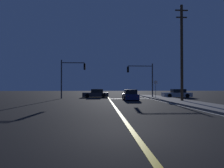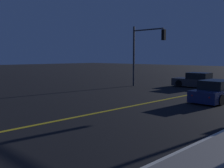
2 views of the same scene
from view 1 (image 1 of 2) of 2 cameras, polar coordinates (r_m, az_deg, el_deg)
name	(u,v)px [view 1 (image 1 of 2)]	position (r m, az deg, el deg)	size (l,w,h in m)	color
ground_plane	(134,134)	(7.10, 6.46, -14.32)	(160.00, 160.00, 0.00)	black
sidewalk_right	(194,104)	(19.88, 23.08, -5.39)	(3.20, 39.45, 0.15)	gray
lane_line_center	(114,105)	(17.87, 0.45, -6.20)	(0.20, 37.25, 0.01)	gold
lane_line_edge_right	(175,105)	(19.14, 18.09, -5.81)	(0.16, 37.25, 0.01)	silver
stop_bar	(130,99)	(27.59, 5.43, -4.35)	(6.03, 0.50, 0.01)	silver
car_following_oncoming_charcoal	(96,94)	(31.29, -4.81, -2.89)	(4.20, 1.98, 1.34)	#2D2D33
car_far_approaching_silver	(177,94)	(32.77, 18.63, -2.76)	(4.58, 1.91, 1.34)	#B2B5BA
car_side_waiting_navy	(130,95)	(25.34, 5.41, -3.35)	(1.89, 4.46, 1.34)	navy
traffic_signal_near_right	(143,75)	(30.29, 9.08, 2.72)	(4.06, 0.28, 5.33)	#38383D
traffic_signal_far_left	(70,73)	(28.53, -12.20, 3.21)	(3.54, 0.28, 5.58)	#38383D
utility_pole_right	(182,52)	(23.39, 19.90, 8.94)	(1.46, 0.30, 10.94)	#42301E
street_sign_corner	(156,87)	(27.81, 12.77, -0.76)	(0.56, 0.06, 2.58)	slate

